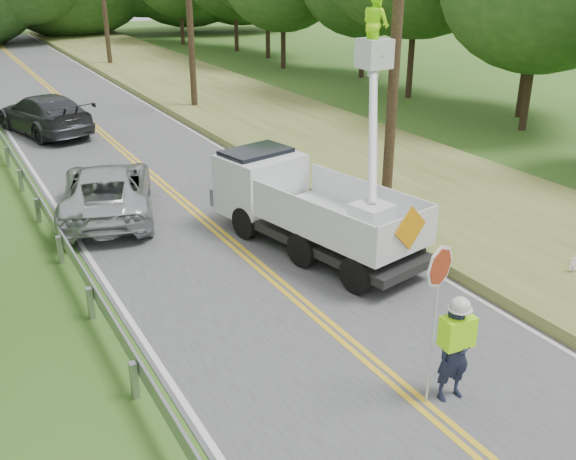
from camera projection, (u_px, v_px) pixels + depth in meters
ground at (485, 459)px, 9.68m from camera, size 140.00×140.00×0.00m
road at (166, 188)px, 20.89m from camera, size 7.20×96.00×0.03m
guardrail at (28, 184)px, 19.59m from camera, size 0.18×48.00×0.77m
utility_poles at (259, 5)px, 23.50m from camera, size 1.60×43.30×10.00m
tall_grass_verge at (349, 153)px, 24.04m from camera, size 7.00×96.00×0.30m
flagger at (455, 345)px, 10.62m from camera, size 1.13×0.48×2.89m
bucket_truck at (301, 186)px, 16.73m from camera, size 4.57×6.37×6.11m
suv_silver at (107, 190)px, 18.44m from camera, size 3.86×5.78×1.47m
suv_darkgrey at (44, 114)px, 26.92m from camera, size 3.59×5.97×1.62m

